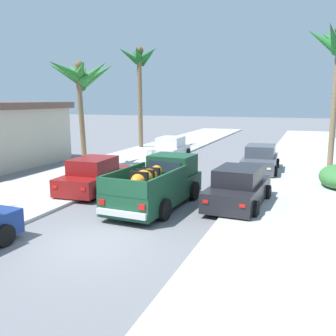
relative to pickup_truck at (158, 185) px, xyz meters
name	(u,v)px	position (x,y,z in m)	size (l,w,h in m)	color
ground_plane	(91,244)	(-0.28, -4.38, -0.81)	(160.00, 160.00, 0.00)	slate
sidewalk_left	(118,164)	(-5.83, 7.62, -0.75)	(5.22, 60.00, 0.12)	#B2AFA8
sidewalk_right	(305,177)	(5.27, 7.62, -0.75)	(5.22, 60.00, 0.12)	#B2AFA8
curb_left	(135,165)	(-4.62, 7.62, -0.76)	(0.16, 60.00, 0.10)	silver
curb_right	(281,175)	(4.06, 7.62, -0.76)	(0.16, 60.00, 0.10)	silver
pickup_truck	(158,185)	(0.00, 0.00, 0.00)	(2.43, 5.31, 1.80)	#19472D
car_left_near	(260,160)	(2.83, 8.31, -0.10)	(2.16, 4.32, 1.54)	#474C56
car_right_near	(170,149)	(-3.53, 10.90, -0.10)	(2.14, 4.31, 1.54)	silver
car_left_mid	(238,188)	(2.94, 0.96, -0.10)	(2.20, 4.33, 1.54)	black
car_left_far	(94,176)	(-3.48, 1.05, -0.10)	(2.20, 4.33, 1.54)	maroon
palm_tree_left_fore	(80,77)	(-7.08, 5.72, 4.51)	(4.06, 4.05, 6.32)	brown
palm_tree_left_back	(140,67)	(-7.89, 15.51, 5.83)	(3.29, 3.29, 8.30)	brown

